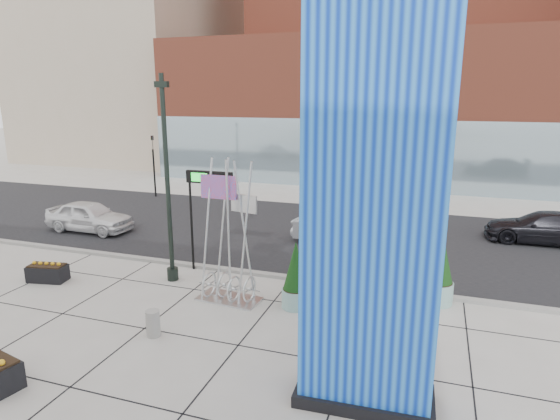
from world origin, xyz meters
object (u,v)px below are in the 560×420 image
(lamp_post, at_px, (168,200))
(concrete_bollard, at_px, (153,323))
(car_white_west, at_px, (89,217))
(blue_pylon, at_px, (374,189))
(car_silver_mid, at_px, (343,230))
(public_art_sculpture, at_px, (229,264))
(overhead_street_sign, at_px, (206,186))

(lamp_post, xyz_separation_m, concrete_bollard, (1.68, -3.83, -2.64))
(car_white_west, bearing_deg, lamp_post, -119.46)
(blue_pylon, distance_m, car_silver_mid, 11.87)
(concrete_bollard, height_order, car_white_west, car_white_west)
(lamp_post, xyz_separation_m, car_white_west, (-7.31, 4.28, -2.27))
(public_art_sculpture, bearing_deg, blue_pylon, -32.14)
(car_silver_mid, bearing_deg, concrete_bollard, 169.92)
(lamp_post, relative_size, public_art_sculpture, 1.55)
(blue_pylon, distance_m, concrete_bollard, 7.67)
(overhead_street_sign, relative_size, car_white_west, 0.88)
(concrete_bollard, relative_size, overhead_street_sign, 0.20)
(blue_pylon, relative_size, car_white_west, 2.26)
(blue_pylon, relative_size, lamp_post, 1.36)
(lamp_post, bearing_deg, public_art_sculpture, -18.69)
(blue_pylon, height_order, public_art_sculpture, blue_pylon)
(blue_pylon, distance_m, lamp_post, 9.40)
(public_art_sculpture, relative_size, car_silver_mid, 1.04)
(lamp_post, height_order, public_art_sculpture, lamp_post)
(overhead_street_sign, height_order, car_silver_mid, overhead_street_sign)
(lamp_post, distance_m, public_art_sculpture, 3.38)
(concrete_bollard, bearing_deg, public_art_sculpture, 70.13)
(lamp_post, bearing_deg, overhead_street_sign, 55.55)
(concrete_bollard, bearing_deg, car_white_west, 137.96)
(public_art_sculpture, bearing_deg, car_white_west, 158.37)
(lamp_post, bearing_deg, blue_pylon, -31.98)
(overhead_street_sign, xyz_separation_m, car_silver_mid, (4.38, 4.70, -2.63))
(public_art_sculpture, relative_size, car_white_west, 1.07)
(lamp_post, distance_m, car_white_west, 8.77)
(car_silver_mid, bearing_deg, car_white_west, 107.49)
(public_art_sculpture, bearing_deg, car_silver_mid, 75.70)
(blue_pylon, bearing_deg, overhead_street_sign, 136.18)
(lamp_post, relative_size, car_white_west, 1.66)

